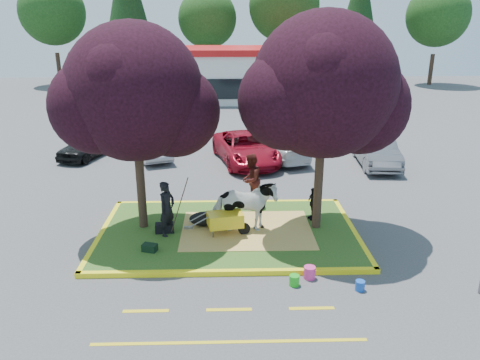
{
  "coord_description": "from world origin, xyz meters",
  "views": [
    {
      "loc": [
        -0.01,
        -13.84,
        6.6
      ],
      "look_at": [
        0.4,
        0.5,
        1.7
      ],
      "focal_mm": 35.0,
      "sensor_mm": 36.0,
      "label": 1
    }
  ],
  "objects_px": {
    "cow": "(244,207)",
    "bucket_blue": "(360,286)",
    "car_black": "(87,145)",
    "wheelbarrow": "(226,220)",
    "car_silver": "(152,145)",
    "calf": "(206,219)",
    "bucket_pink": "(310,273)",
    "handler": "(167,209)",
    "bucket_green": "(294,280)"
  },
  "relations": [
    {
      "from": "handler",
      "to": "bucket_green",
      "type": "bearing_deg",
      "value": -96.55
    },
    {
      "from": "cow",
      "to": "calf",
      "type": "relative_size",
      "value": 1.89
    },
    {
      "from": "calf",
      "to": "car_silver",
      "type": "distance_m",
      "value": 9.26
    },
    {
      "from": "calf",
      "to": "bucket_green",
      "type": "height_order",
      "value": "calf"
    },
    {
      "from": "bucket_blue",
      "to": "wheelbarrow",
      "type": "bearing_deg",
      "value": 138.16
    },
    {
      "from": "bucket_pink",
      "to": "car_black",
      "type": "height_order",
      "value": "car_black"
    },
    {
      "from": "bucket_blue",
      "to": "car_black",
      "type": "bearing_deg",
      "value": 129.42
    },
    {
      "from": "cow",
      "to": "bucket_pink",
      "type": "height_order",
      "value": "cow"
    },
    {
      "from": "cow",
      "to": "wheelbarrow",
      "type": "distance_m",
      "value": 0.73
    },
    {
      "from": "handler",
      "to": "bucket_blue",
      "type": "distance_m",
      "value": 6.23
    },
    {
      "from": "wheelbarrow",
      "to": "bucket_pink",
      "type": "height_order",
      "value": "wheelbarrow"
    },
    {
      "from": "car_black",
      "to": "bucket_green",
      "type": "bearing_deg",
      "value": -37.34
    },
    {
      "from": "car_black",
      "to": "wheelbarrow",
      "type": "bearing_deg",
      "value": -36.59
    },
    {
      "from": "car_black",
      "to": "car_silver",
      "type": "xyz_separation_m",
      "value": [
        3.3,
        -0.19,
        0.01
      ]
    },
    {
      "from": "cow",
      "to": "car_black",
      "type": "distance_m",
      "value": 12.15
    },
    {
      "from": "wheelbarrow",
      "to": "bucket_blue",
      "type": "relative_size",
      "value": 7.33
    },
    {
      "from": "handler",
      "to": "wheelbarrow",
      "type": "bearing_deg",
      "value": -60.42
    },
    {
      "from": "cow",
      "to": "wheelbarrow",
      "type": "relative_size",
      "value": 1.04
    },
    {
      "from": "car_black",
      "to": "bucket_pink",
      "type": "bearing_deg",
      "value": -35.19
    },
    {
      "from": "bucket_pink",
      "to": "car_black",
      "type": "distance_m",
      "value": 15.29
    },
    {
      "from": "cow",
      "to": "bucket_pink",
      "type": "relative_size",
      "value": 5.99
    },
    {
      "from": "bucket_pink",
      "to": "car_black",
      "type": "xyz_separation_m",
      "value": [
        -9.29,
        12.14,
        0.47
      ]
    },
    {
      "from": "cow",
      "to": "bucket_green",
      "type": "relative_size",
      "value": 7.05
    },
    {
      "from": "car_black",
      "to": "car_silver",
      "type": "height_order",
      "value": "car_silver"
    },
    {
      "from": "cow",
      "to": "wheelbarrow",
      "type": "height_order",
      "value": "cow"
    },
    {
      "from": "cow",
      "to": "bucket_blue",
      "type": "bearing_deg",
      "value": -140.64
    },
    {
      "from": "cow",
      "to": "handler",
      "type": "distance_m",
      "value": 2.43
    },
    {
      "from": "wheelbarrow",
      "to": "car_silver",
      "type": "distance_m",
      "value": 10.18
    },
    {
      "from": "bucket_pink",
      "to": "bucket_blue",
      "type": "relative_size",
      "value": 1.27
    },
    {
      "from": "cow",
      "to": "car_black",
      "type": "relative_size",
      "value": 0.54
    },
    {
      "from": "cow",
      "to": "handler",
      "type": "height_order",
      "value": "handler"
    },
    {
      "from": "calf",
      "to": "cow",
      "type": "bearing_deg",
      "value": -11.2
    },
    {
      "from": "bucket_pink",
      "to": "cow",
      "type": "bearing_deg",
      "value": 121.7
    },
    {
      "from": "bucket_green",
      "to": "bucket_blue",
      "type": "bearing_deg",
      "value": -9.83
    },
    {
      "from": "bucket_pink",
      "to": "car_black",
      "type": "bearing_deg",
      "value": 127.44
    },
    {
      "from": "car_black",
      "to": "car_silver",
      "type": "relative_size",
      "value": 0.95
    },
    {
      "from": "bucket_pink",
      "to": "calf",
      "type": "bearing_deg",
      "value": 132.42
    },
    {
      "from": "car_silver",
      "to": "bucket_pink",
      "type": "bearing_deg",
      "value": 97.18
    },
    {
      "from": "calf",
      "to": "bucket_pink",
      "type": "height_order",
      "value": "calf"
    },
    {
      "from": "bucket_blue",
      "to": "calf",
      "type": "bearing_deg",
      "value": 137.12
    },
    {
      "from": "calf",
      "to": "car_black",
      "type": "height_order",
      "value": "car_black"
    },
    {
      "from": "bucket_pink",
      "to": "car_silver",
      "type": "xyz_separation_m",
      "value": [
        -5.99,
        11.94,
        0.48
      ]
    },
    {
      "from": "cow",
      "to": "bucket_blue",
      "type": "distance_m",
      "value": 4.47
    },
    {
      "from": "bucket_green",
      "to": "car_black",
      "type": "relative_size",
      "value": 0.08
    },
    {
      "from": "handler",
      "to": "bucket_blue",
      "type": "xyz_separation_m",
      "value": [
        5.29,
        -3.17,
        -0.9
      ]
    },
    {
      "from": "bucket_blue",
      "to": "car_silver",
      "type": "bearing_deg",
      "value": 119.77
    },
    {
      "from": "cow",
      "to": "bucket_green",
      "type": "height_order",
      "value": "cow"
    },
    {
      "from": "wheelbarrow",
      "to": "bucket_pink",
      "type": "distance_m",
      "value": 3.38
    },
    {
      "from": "bucket_blue",
      "to": "car_silver",
      "type": "xyz_separation_m",
      "value": [
        -7.19,
        12.57,
        0.52
      ]
    },
    {
      "from": "bucket_blue",
      "to": "cow",
      "type": "bearing_deg",
      "value": 130.77
    }
  ]
}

